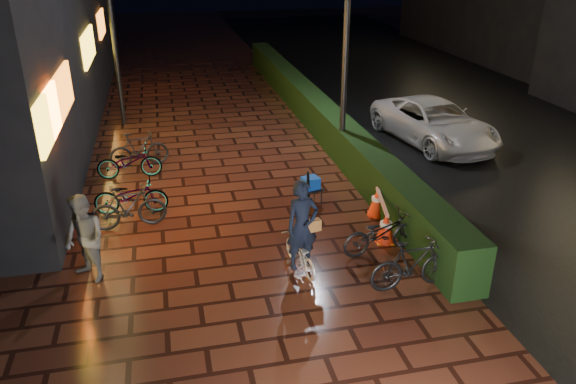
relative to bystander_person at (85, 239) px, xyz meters
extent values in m
plane|color=#381911|center=(2.94, -0.11, -0.81)|extent=(80.00, 80.00, 0.00)
cube|color=black|center=(11.94, 4.89, -0.80)|extent=(11.00, 60.00, 0.01)
cube|color=black|center=(6.24, 7.89, -0.31)|extent=(0.70, 20.00, 1.00)
imported|color=#5A5B5D|center=(0.00, 0.00, 0.00)|extent=(0.97, 0.99, 1.61)
imported|color=silver|center=(9.22, 5.43, -0.18)|extent=(2.72, 4.71, 1.23)
cube|color=yellow|center=(-0.51, 1.39, 1.79)|extent=(0.08, 2.00, 0.90)
cube|color=orange|center=(-0.51, 2.89, 1.79)|extent=(0.08, 3.00, 0.90)
cube|color=yellow|center=(-0.51, 8.89, 1.79)|extent=(0.08, 2.80, 0.90)
cube|color=orange|center=(-0.51, 13.89, 1.79)|extent=(0.08, 2.20, 0.90)
cylinder|color=black|center=(6.00, 4.22, 1.95)|extent=(0.16, 0.16, 5.51)
cylinder|color=black|center=(0.21, 9.41, 1.77)|extent=(0.15, 0.15, 5.15)
imported|color=white|center=(3.71, -0.50, -0.48)|extent=(0.65, 1.30, 0.65)
imported|color=black|center=(3.73, -0.60, 0.14)|extent=(0.67, 0.50, 1.66)
cube|color=#955B28|center=(3.92, -0.58, 0.11)|extent=(0.31, 0.18, 0.21)
cone|color=red|center=(5.62, 0.12, -0.49)|extent=(0.40, 0.40, 0.64)
cone|color=#FF330D|center=(5.87, 1.28, -0.49)|extent=(0.40, 0.40, 0.64)
cube|color=orange|center=(5.62, 0.12, -0.79)|extent=(0.41, 0.41, 0.03)
cube|color=red|center=(5.87, 1.28, -0.79)|extent=(0.41, 0.41, 0.03)
cube|color=red|center=(5.74, 0.70, -0.21)|extent=(0.36, 1.35, 0.06)
cube|color=black|center=(4.61, 2.16, -0.45)|extent=(0.58, 0.52, 0.04)
cylinder|color=black|center=(4.46, 1.95, -0.64)|extent=(0.03, 0.03, 0.34)
cylinder|color=black|center=(4.84, 2.05, -0.64)|extent=(0.03, 0.03, 0.34)
cylinder|color=black|center=(4.38, 2.26, -0.64)|extent=(0.03, 0.03, 0.34)
cylinder|color=black|center=(4.76, 2.36, -0.64)|extent=(0.03, 0.03, 0.34)
cube|color=#0D3CAA|center=(4.61, 2.16, -0.29)|extent=(0.43, 0.39, 0.27)
cylinder|color=black|center=(4.51, 1.99, -0.31)|extent=(0.18, 0.39, 0.87)
imported|color=black|center=(0.56, 4.65, -0.39)|extent=(1.60, 0.59, 0.84)
imported|color=black|center=(0.63, 1.86, -0.34)|extent=(1.58, 0.56, 0.93)
imported|color=black|center=(0.78, 5.40, -0.34)|extent=(1.59, 0.66, 0.93)
imported|color=black|center=(0.66, 2.55, -0.39)|extent=(1.64, 0.70, 0.84)
imported|color=black|center=(5.44, -1.51, -0.34)|extent=(1.56, 0.50, 0.93)
imported|color=black|center=(5.36, -0.25, -0.39)|extent=(1.66, 0.78, 0.84)
camera|label=1|loc=(1.56, -9.04, 4.73)|focal=35.00mm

